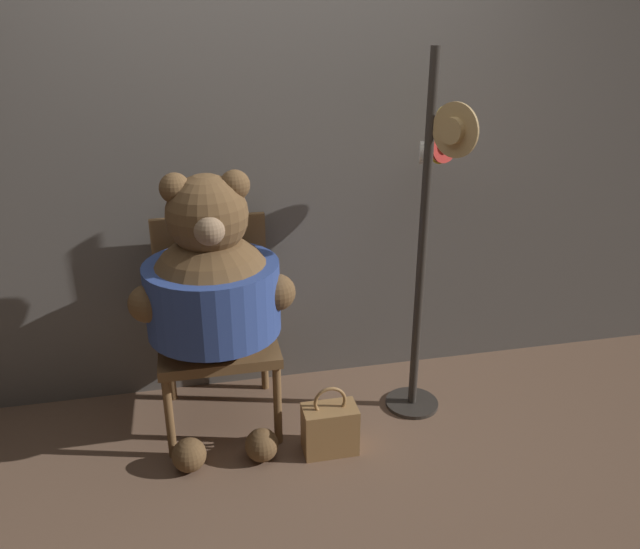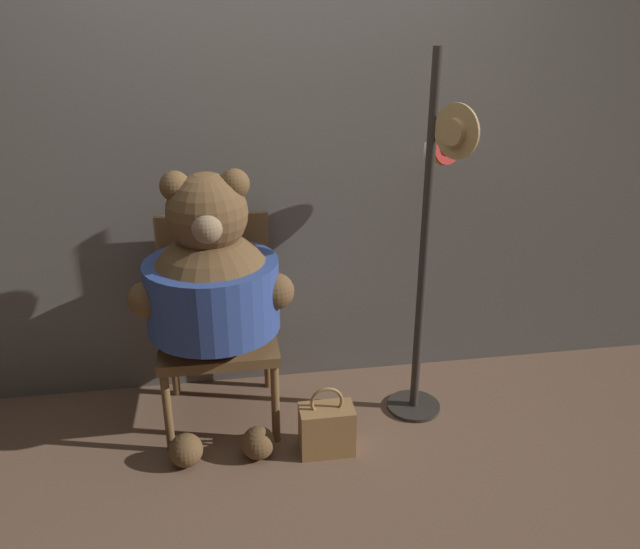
% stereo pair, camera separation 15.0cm
% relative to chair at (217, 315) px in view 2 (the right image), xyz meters
% --- Properties ---
extents(ground_plane, '(14.00, 14.00, 0.00)m').
position_rel_chair_xyz_m(ground_plane, '(0.32, -0.33, -0.54)').
color(ground_plane, brown).
extents(wall_back, '(8.00, 0.10, 2.59)m').
position_rel_chair_xyz_m(wall_back, '(0.32, 0.30, 0.76)').
color(wall_back, '#66605B').
rests_on(wall_back, ground_plane).
extents(chair, '(0.56, 0.55, 1.02)m').
position_rel_chair_xyz_m(chair, '(0.00, 0.00, 0.00)').
color(chair, brown).
rests_on(chair, ground_plane).
extents(teddy_bear, '(0.74, 0.66, 1.32)m').
position_rel_chair_xyz_m(teddy_bear, '(-0.01, -0.19, 0.23)').
color(teddy_bear, brown).
rests_on(teddy_bear, ground_plane).
extents(hat_display_rack, '(0.35, 0.51, 1.81)m').
position_rel_chair_xyz_m(hat_display_rack, '(1.04, -0.15, 0.52)').
color(hat_display_rack, '#332D28').
rests_on(hat_display_rack, ground_plane).
extents(handbag_on_ground, '(0.26, 0.15, 0.35)m').
position_rel_chair_xyz_m(handbag_on_ground, '(0.48, -0.46, -0.41)').
color(handbag_on_ground, '#A87A47').
rests_on(handbag_on_ground, ground_plane).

